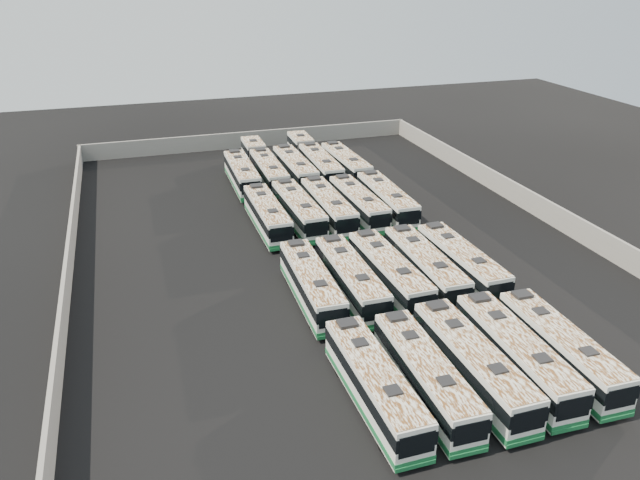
{
  "coord_description": "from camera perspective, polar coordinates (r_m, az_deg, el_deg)",
  "views": [
    {
      "loc": [
        -16.51,
        -46.56,
        24.05
      ],
      "look_at": [
        -1.55,
        0.38,
        1.6
      ],
      "focal_mm": 35.0,
      "sensor_mm": 36.0,
      "label": 1
    }
  ],
  "objects": [
    {
      "name": "ground",
      "position": [
        54.94,
        1.66,
        -1.47
      ],
      "size": [
        140.0,
        140.0,
        0.0
      ],
      "primitive_type": "plane",
      "color": "black",
      "rests_on": "ground"
    },
    {
      "name": "perimeter_wall",
      "position": [
        54.47,
        1.68,
        -0.43
      ],
      "size": [
        45.2,
        73.2,
        2.2
      ],
      "color": "slate",
      "rests_on": "ground"
    },
    {
      "name": "bus_front_far_left",
      "position": [
        37.0,
        5.01,
        -13.01
      ],
      "size": [
        2.42,
        11.01,
        3.1
      ],
      "rotation": [
        0.0,
        0.0,
        0.01
      ],
      "color": "silver",
      "rests_on": "ground"
    },
    {
      "name": "bus_front_left",
      "position": [
        38.07,
        9.61,
        -12.11
      ],
      "size": [
        2.51,
        10.91,
        3.06
      ],
      "rotation": [
        0.0,
        0.0,
        -0.02
      ],
      "color": "silver",
      "rests_on": "ground"
    },
    {
      "name": "bus_front_center",
      "position": [
        39.42,
        13.76,
        -10.97
      ],
      "size": [
        2.47,
        11.38,
        3.2
      ],
      "rotation": [
        0.0,
        0.0,
        0.01
      ],
      "color": "silver",
      "rests_on": "ground"
    },
    {
      "name": "bus_front_right",
      "position": [
        41.01,
        17.44,
        -9.94
      ],
      "size": [
        2.69,
        11.38,
        3.19
      ],
      "rotation": [
        0.0,
        0.0,
        -0.03
      ],
      "color": "silver",
      "rests_on": "ground"
    },
    {
      "name": "bus_front_far_right",
      "position": [
        42.61,
        21.1,
        -9.21
      ],
      "size": [
        2.56,
        11.0,
        3.08
      ],
      "rotation": [
        0.0,
        0.0,
        -0.02
      ],
      "color": "silver",
      "rests_on": "ground"
    },
    {
      "name": "bus_midfront_far_left",
      "position": [
        46.94,
        -0.79,
        -4.09
      ],
      "size": [
        2.62,
        11.1,
        3.11
      ],
      "rotation": [
        0.0,
        0.0,
        -0.03
      ],
      "color": "silver",
      "rests_on": "ground"
    },
    {
      "name": "bus_midfront_left",
      "position": [
        47.78,
        2.83,
        -3.57
      ],
      "size": [
        2.44,
        11.08,
        3.12
      ],
      "rotation": [
        0.0,
        0.0,
        -0.01
      ],
      "color": "silver",
      "rests_on": "ground"
    },
    {
      "name": "bus_midfront_center",
      "position": [
        48.81,
        6.31,
        -3.02
      ],
      "size": [
        2.64,
        11.3,
        3.17
      ],
      "rotation": [
        0.0,
        0.0,
        0.02
      ],
      "color": "silver",
      "rests_on": "ground"
    },
    {
      "name": "bus_midfront_right",
      "position": [
        50.12,
        9.57,
        -2.47
      ],
      "size": [
        2.55,
        11.25,
        3.16
      ],
      "rotation": [
        0.0,
        0.0,
        -0.02
      ],
      "color": "silver",
      "rests_on": "ground"
    },
    {
      "name": "bus_midfront_far_right",
      "position": [
        51.42,
        12.77,
        -2.05
      ],
      "size": [
        2.53,
        11.11,
        3.12
      ],
      "rotation": [
        0.0,
        0.0,
        0.02
      ],
      "color": "silver",
      "rests_on": "ground"
    },
    {
      "name": "bus_midback_far_left",
      "position": [
        59.71,
        -4.85,
        2.3
      ],
      "size": [
        2.33,
        10.97,
        3.09
      ],
      "rotation": [
        0.0,
        0.0,
        0.0
      ],
      "color": "silver",
      "rests_on": "ground"
    },
    {
      "name": "bus_midback_left",
      "position": [
        60.6,
        -1.98,
        2.75
      ],
      "size": [
        2.61,
        11.26,
        3.16
      ],
      "rotation": [
        0.0,
        0.0,
        0.02
      ],
      "color": "silver",
      "rests_on": "ground"
    },
    {
      "name": "bus_midback_center",
      "position": [
        61.28,
        0.76,
        3.02
      ],
      "size": [
        2.4,
        11.25,
        3.17
      ],
      "rotation": [
        0.0,
        0.0,
        -0.0
      ],
      "color": "silver",
      "rests_on": "ground"
    },
    {
      "name": "bus_midback_right",
      "position": [
        62.4,
        3.54,
        3.34
      ],
      "size": [
        2.53,
        10.97,
        3.08
      ],
      "rotation": [
        0.0,
        0.0,
        0.02
      ],
      "color": "silver",
      "rests_on": "ground"
    },
    {
      "name": "bus_midback_far_right",
      "position": [
        63.42,
        6.11,
        3.64
      ],
      "size": [
        2.63,
        11.33,
        3.18
      ],
      "rotation": [
        0.0,
        0.0,
        -0.02
      ],
      "color": "silver",
      "rests_on": "ground"
    },
    {
      "name": "bus_back_far_left",
      "position": [
        71.37,
        -7.15,
        5.97
      ],
      "size": [
        2.56,
        11.16,
        3.13
      ],
      "rotation": [
        0.0,
        0.0,
        -0.02
      ],
      "color": "silver",
      "rests_on": "ground"
    },
    {
      "name": "bus_back_left",
      "position": [
        74.58,
        -5.17,
        6.87
      ],
      "size": [
        2.62,
        17.15,
        3.1
      ],
      "rotation": [
        0.0,
        0.0,
        -0.02
      ],
      "color": "silver",
      "rests_on": "ground"
    },
    {
      "name": "bus_back_center",
      "position": [
        72.6,
        -2.3,
        6.5
      ],
      "size": [
        2.46,
        11.41,
        3.21
      ],
      "rotation": [
        0.0,
        0.0,
        0.0
      ],
      "color": "silver",
      "rests_on": "ground"
    },
    {
      "name": "bus_back_right",
      "position": [
        76.33,
        -0.59,
        7.41
      ],
      "size": [
        2.83,
        17.57,
        3.18
      ],
      "rotation": [
        0.0,
        0.0,
        -0.03
      ],
      "color": "silver",
      "rests_on": "ground"
    },
    {
      "name": "bus_back_far_right",
      "position": [
        74.37,
        2.38,
        6.91
      ],
      "size": [
        2.57,
        11.17,
        3.13
      ],
      "rotation": [
        0.0,
        0.0,
        0.02
      ],
      "color": "silver",
      "rests_on": "ground"
    }
  ]
}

